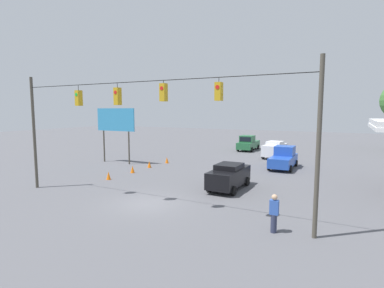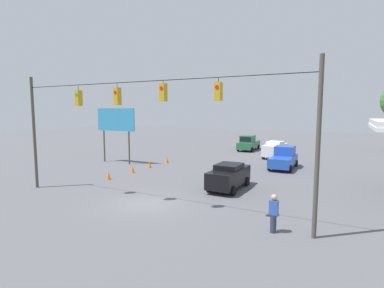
{
  "view_description": "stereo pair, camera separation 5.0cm",
  "coord_description": "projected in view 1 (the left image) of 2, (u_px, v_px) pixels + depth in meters",
  "views": [
    {
      "loc": [
        -10.45,
        14.38,
        5.6
      ],
      "look_at": [
        1.12,
        -7.93,
        2.77
      ],
      "focal_mm": 28.0,
      "sensor_mm": 36.0,
      "label": 1
    },
    {
      "loc": [
        -10.5,
        14.36,
        5.6
      ],
      "look_at": [
        1.12,
        -7.93,
        2.77
      ],
      "focal_mm": 28.0,
      "sensor_mm": 36.0,
      "label": 2
    }
  ],
  "objects": [
    {
      "name": "traffic_cone_nearest",
      "position": [
        108.0,
        176.0,
        24.3
      ],
      "size": [
        0.37,
        0.37,
        0.66
      ],
      "primitive_type": "cone",
      "color": "orange",
      "rests_on": "ground_plane"
    },
    {
      "name": "pickup_truck_blue_oncoming_far",
      "position": [
        284.0,
        158.0,
        29.08
      ],
      "size": [
        2.18,
        5.07,
        2.12
      ],
      "color": "#234CB2",
      "rests_on": "ground_plane"
    },
    {
      "name": "traffic_cone_second",
      "position": [
        133.0,
        169.0,
        26.92
      ],
      "size": [
        0.37,
        0.37,
        0.66
      ],
      "primitive_type": "cone",
      "color": "orange",
      "rests_on": "ground_plane"
    },
    {
      "name": "roadside_billboard",
      "position": [
        116.0,
        123.0,
        31.69
      ],
      "size": [
        4.93,
        0.16,
        5.82
      ],
      "color": "#4C473D",
      "rests_on": "ground_plane"
    },
    {
      "name": "pickup_truck_green_withflow_deep",
      "position": [
        248.0,
        143.0,
        42.21
      ],
      "size": [
        2.25,
        5.56,
        2.12
      ],
      "color": "#236038",
      "rests_on": "ground_plane"
    },
    {
      "name": "ground_plane",
      "position": [
        148.0,
        203.0,
        18.1
      ],
      "size": [
        140.0,
        140.0,
        0.0
      ],
      "primitive_type": "plane",
      "color": "#56565B"
    },
    {
      "name": "traffic_cone_third",
      "position": [
        149.0,
        164.0,
        29.41
      ],
      "size": [
        0.37,
        0.37,
        0.66
      ],
      "primitive_type": "cone",
      "color": "orange",
      "rests_on": "ground_plane"
    },
    {
      "name": "pedestrian",
      "position": [
        274.0,
        213.0,
        13.7
      ],
      "size": [
        0.4,
        0.28,
        1.8
      ],
      "color": "#2D334C",
      "rests_on": "ground_plane"
    },
    {
      "name": "overhead_signal_span",
      "position": [
        139.0,
        120.0,
        16.99
      ],
      "size": [
        19.03,
        0.38,
        7.93
      ],
      "color": "#4C473D",
      "rests_on": "ground_plane"
    },
    {
      "name": "sedan_white_oncoming_deep",
      "position": [
        275.0,
        149.0,
        35.45
      ],
      "size": [
        2.38,
        4.62,
        1.97
      ],
      "color": "silver",
      "rests_on": "ground_plane"
    },
    {
      "name": "traffic_cone_fourth",
      "position": [
        167.0,
        160.0,
        31.89
      ],
      "size": [
        0.37,
        0.37,
        0.66
      ],
      "primitive_type": "cone",
      "color": "orange",
      "rests_on": "ground_plane"
    },
    {
      "name": "sedan_black_crossing_near",
      "position": [
        229.0,
        176.0,
        21.38
      ],
      "size": [
        2.03,
        4.53,
        1.81
      ],
      "color": "black",
      "rests_on": "ground_plane"
    }
  ]
}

